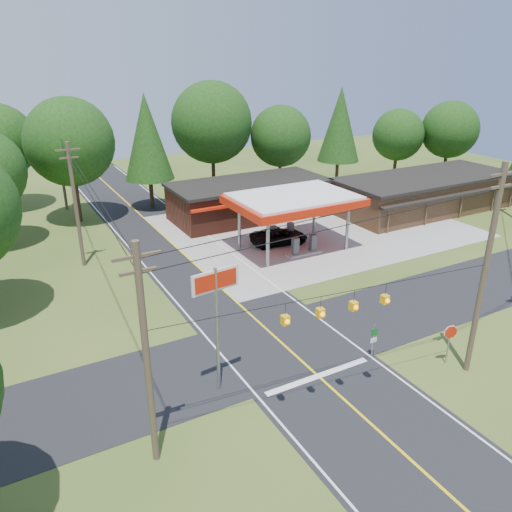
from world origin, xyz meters
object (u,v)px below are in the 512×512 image
sedan_car (315,205)px  big_stop_sign (216,302)px  octagonal_stop_sign (450,335)px  suv_car (279,236)px  gas_canopy (294,202)px

sedan_car → big_stop_sign: (-22.13, -23.01, 4.36)m
octagonal_stop_sign → suv_car: bearing=85.8°
big_stop_sign → sedan_car: bearing=46.1°
sedan_car → octagonal_stop_sign: octagonal_stop_sign is taller
suv_car → big_stop_sign: big_stop_sign is taller
big_stop_sign → gas_canopy: bearing=46.7°
gas_canopy → big_stop_sign: size_ratio=1.55×
gas_canopy → big_stop_sign: 20.63m
suv_car → octagonal_stop_sign: bearing=-174.3°
gas_canopy → octagonal_stop_sign: 19.28m
suv_car → sedan_car: (8.50, 6.50, 0.01)m
gas_canopy → sedan_car: 11.85m
gas_canopy → sedan_car: gas_canopy is taller
gas_canopy → octagonal_stop_sign: gas_canopy is taller
gas_canopy → suv_car: (-0.50, 1.50, -3.54)m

